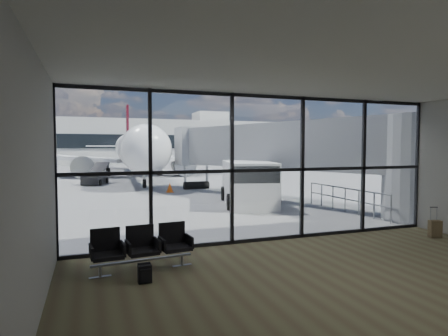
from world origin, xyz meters
TOP-DOWN VIEW (x-y plane):
  - ground at (0.00, 40.00)m, footprint 220.00×220.00m
  - lounge_shell at (0.00, -4.80)m, footprint 12.02×8.01m
  - glass_curtain_wall at (0.00, 0.00)m, footprint 12.10×0.12m
  - jet_bridge at (4.90, 7.07)m, footprint 8.00×16.50m
  - apron_railing at (5.60, 3.50)m, footprint 0.06×5.46m
  - far_terminal at (-0.59, 61.97)m, footprint 80.00×12.20m
  - tree_4 at (-21.00, 72.00)m, footprint 5.61×5.61m
  - tree_5 at (-15.00, 72.00)m, footprint 6.27×6.27m
  - seating_row at (-4.05, -1.48)m, footprint 2.34×0.86m
  - backpack at (-4.11, -2.40)m, footprint 0.29×0.26m
  - suitcase at (5.20, -1.51)m, footprint 0.41×0.34m
  - airliner at (-0.73, 30.10)m, footprint 29.88×34.62m
  - service_van at (2.37, 6.91)m, footprint 3.42×5.44m
  - belt_loader at (-4.73, 20.86)m, footprint 2.31×3.88m
  - mobile_stairs at (-9.69, 16.89)m, footprint 2.73×4.01m
  - traffic_cone_b at (-0.27, 13.63)m, footprint 0.46×0.46m
  - traffic_cone_c at (4.18, 11.10)m, footprint 0.44×0.44m

SIDE VIEW (x-z plane):
  - ground at x=0.00m, z-range 0.00..0.00m
  - backpack at x=-4.11m, z-range -0.01..0.42m
  - suitcase at x=5.20m, z-range -0.20..0.79m
  - traffic_cone_c at x=4.18m, z-range -0.02..0.62m
  - traffic_cone_b at x=-0.27m, z-range -0.02..0.64m
  - belt_loader at x=-4.73m, z-range -0.28..1.42m
  - seating_row at x=-4.05m, z-range 0.06..1.10m
  - mobile_stairs at x=-9.69m, z-range -0.67..1.91m
  - apron_railing at x=5.60m, z-range 0.16..1.27m
  - service_van at x=2.37m, z-range 0.03..2.22m
  - glass_curtain_wall at x=0.00m, z-range 0.00..4.50m
  - lounge_shell at x=0.00m, z-range 0.40..4.91m
  - airliner at x=-0.73m, z-range -1.74..7.17m
  - jet_bridge at x=4.90m, z-range 0.59..4.92m
  - far_terminal at x=-0.59m, z-range -1.29..9.71m
  - tree_4 at x=-21.00m, z-range 1.22..9.29m
  - tree_5 at x=-15.00m, z-range 1.36..10.39m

